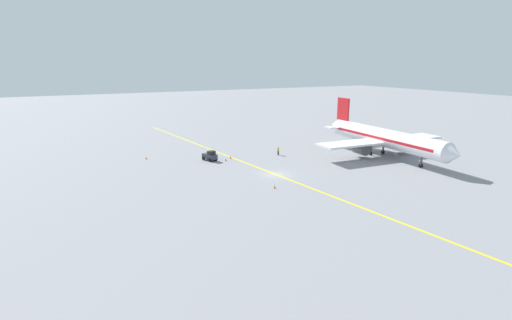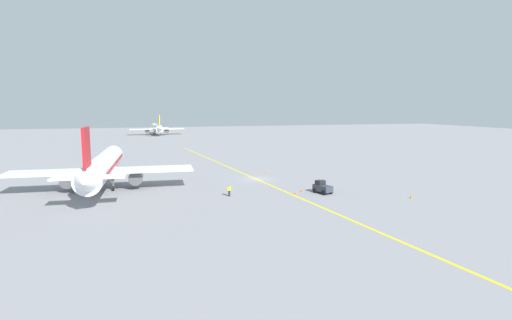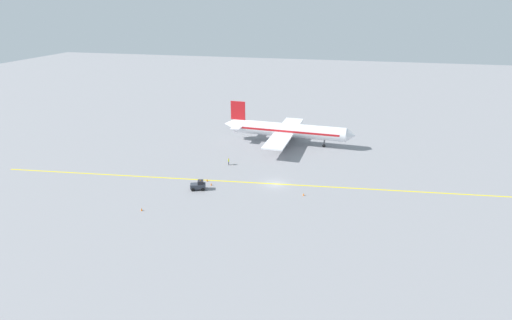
{
  "view_description": "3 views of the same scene",
  "coord_description": "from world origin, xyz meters",
  "px_view_note": "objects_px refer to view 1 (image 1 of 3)",
  "views": [
    {
      "loc": [
        33.14,
        55.83,
        18.4
      ],
      "look_at": [
        3.23,
        -0.97,
        2.68
      ],
      "focal_mm": 28.0,
      "sensor_mm": 36.0,
      "label": 1
    },
    {
      "loc": [
        -20.74,
        -68.68,
        13.04
      ],
      "look_at": [
        -1.35,
        -4.35,
        4.12
      ],
      "focal_mm": 28.0,
      "sensor_mm": 36.0,
      "label": 2
    },
    {
      "loc": [
        74.3,
        13.47,
        35.02
      ],
      "look_at": [
        -1.58,
        -4.37,
        4.35
      ],
      "focal_mm": 28.0,
      "sensor_mm": 36.0,
      "label": 3
    }
  ],
  "objects_px": {
    "airplane_at_gate": "(383,138)",
    "traffic_cone_near_nose": "(275,187)",
    "ground_crew_worker": "(278,151)",
    "traffic_cone_mid_apron": "(226,160)",
    "traffic_cone_far_edge": "(146,158)",
    "baggage_tug_dark": "(210,156)",
    "traffic_cone_by_wingtip": "(231,157)"
  },
  "relations": [
    {
      "from": "airplane_at_gate",
      "to": "traffic_cone_near_nose",
      "type": "relative_size",
      "value": 64.59
    },
    {
      "from": "ground_crew_worker",
      "to": "traffic_cone_mid_apron",
      "type": "xyz_separation_m",
      "value": [
        11.56,
        -0.27,
        -0.63
      ]
    },
    {
      "from": "traffic_cone_far_edge",
      "to": "baggage_tug_dark",
      "type": "bearing_deg",
      "value": 147.25
    },
    {
      "from": "baggage_tug_dark",
      "to": "traffic_cone_mid_apron",
      "type": "relative_size",
      "value": 6.03
    },
    {
      "from": "airplane_at_gate",
      "to": "ground_crew_worker",
      "type": "xyz_separation_m",
      "value": [
        18.08,
        -10.64,
        -2.8
      ]
    },
    {
      "from": "traffic_cone_by_wingtip",
      "to": "traffic_cone_far_edge",
      "type": "height_order",
      "value": "same"
    },
    {
      "from": "traffic_cone_mid_apron",
      "to": "airplane_at_gate",
      "type": "bearing_deg",
      "value": 159.79
    },
    {
      "from": "airplane_at_gate",
      "to": "baggage_tug_dark",
      "type": "bearing_deg",
      "value": -21.6
    },
    {
      "from": "airplane_at_gate",
      "to": "traffic_cone_near_nose",
      "type": "bearing_deg",
      "value": 15.37
    },
    {
      "from": "traffic_cone_by_wingtip",
      "to": "traffic_cone_far_edge",
      "type": "relative_size",
      "value": 1.0
    },
    {
      "from": "airplane_at_gate",
      "to": "traffic_cone_by_wingtip",
      "type": "height_order",
      "value": "airplane_at_gate"
    },
    {
      "from": "ground_crew_worker",
      "to": "traffic_cone_mid_apron",
      "type": "relative_size",
      "value": 3.05
    },
    {
      "from": "traffic_cone_near_nose",
      "to": "traffic_cone_by_wingtip",
      "type": "bearing_deg",
      "value": -95.64
    },
    {
      "from": "baggage_tug_dark",
      "to": "ground_crew_worker",
      "type": "relative_size",
      "value": 1.97
    },
    {
      "from": "airplane_at_gate",
      "to": "traffic_cone_near_nose",
      "type": "distance_m",
      "value": 31.3
    },
    {
      "from": "ground_crew_worker",
      "to": "traffic_cone_near_nose",
      "type": "xyz_separation_m",
      "value": [
        11.92,
        18.89,
        -0.63
      ]
    },
    {
      "from": "baggage_tug_dark",
      "to": "traffic_cone_by_wingtip",
      "type": "height_order",
      "value": "baggage_tug_dark"
    },
    {
      "from": "airplane_at_gate",
      "to": "traffic_cone_far_edge",
      "type": "distance_m",
      "value": 47.23
    },
    {
      "from": "ground_crew_worker",
      "to": "traffic_cone_by_wingtip",
      "type": "xyz_separation_m",
      "value": [
        9.88,
        -1.77,
        -0.63
      ]
    },
    {
      "from": "traffic_cone_mid_apron",
      "to": "traffic_cone_by_wingtip",
      "type": "xyz_separation_m",
      "value": [
        -1.67,
        -1.5,
        0.0
      ]
    },
    {
      "from": "baggage_tug_dark",
      "to": "ground_crew_worker",
      "type": "distance_m",
      "value": 14.21
    },
    {
      "from": "baggage_tug_dark",
      "to": "traffic_cone_far_edge",
      "type": "xyz_separation_m",
      "value": [
        10.7,
        -6.88,
        -0.63
      ]
    },
    {
      "from": "traffic_cone_far_edge",
      "to": "airplane_at_gate",
      "type": "bearing_deg",
      "value": 155.41
    },
    {
      "from": "ground_crew_worker",
      "to": "traffic_cone_mid_apron",
      "type": "height_order",
      "value": "ground_crew_worker"
    },
    {
      "from": "baggage_tug_dark",
      "to": "traffic_cone_by_wingtip",
      "type": "xyz_separation_m",
      "value": [
        -4.18,
        0.31,
        -0.63
      ]
    },
    {
      "from": "traffic_cone_mid_apron",
      "to": "traffic_cone_far_edge",
      "type": "height_order",
      "value": "same"
    },
    {
      "from": "traffic_cone_mid_apron",
      "to": "traffic_cone_far_edge",
      "type": "xyz_separation_m",
      "value": [
        13.2,
        -8.69,
        0.0
      ]
    },
    {
      "from": "traffic_cone_far_edge",
      "to": "ground_crew_worker",
      "type": "bearing_deg",
      "value": 160.11
    },
    {
      "from": "traffic_cone_by_wingtip",
      "to": "traffic_cone_mid_apron",
      "type": "bearing_deg",
      "value": 41.84
    },
    {
      "from": "airplane_at_gate",
      "to": "ground_crew_worker",
      "type": "height_order",
      "value": "airplane_at_gate"
    },
    {
      "from": "traffic_cone_near_nose",
      "to": "traffic_cone_by_wingtip",
      "type": "xyz_separation_m",
      "value": [
        -2.04,
        -20.66,
        0.0
      ]
    },
    {
      "from": "baggage_tug_dark",
      "to": "traffic_cone_far_edge",
      "type": "bearing_deg",
      "value": -32.75
    }
  ]
}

